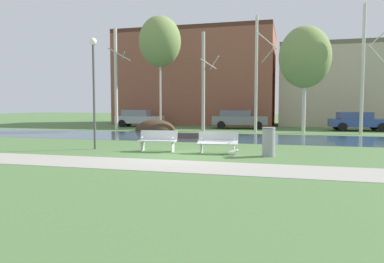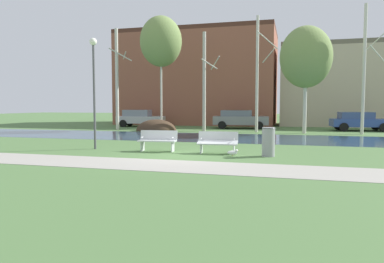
% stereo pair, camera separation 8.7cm
% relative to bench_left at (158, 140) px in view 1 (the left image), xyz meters
% --- Properties ---
extents(ground_plane, '(120.00, 120.00, 0.00)m').
position_rel_bench_left_xyz_m(ground_plane, '(1.28, 9.10, -0.47)').
color(ground_plane, '#4C703D').
extents(paved_path_strip, '(60.00, 2.24, 0.01)m').
position_rel_bench_left_xyz_m(paved_path_strip, '(1.28, -3.30, -0.47)').
color(paved_path_strip, '#9E998E').
rests_on(paved_path_strip, ground).
extents(river_band, '(80.00, 6.20, 0.01)m').
position_rel_bench_left_xyz_m(river_band, '(1.28, 7.07, -0.47)').
color(river_band, '#284256').
rests_on(river_band, ground).
extents(soil_mound, '(3.09, 2.45, 1.74)m').
position_rel_bench_left_xyz_m(soil_mound, '(-4.45, 11.40, -0.47)').
color(soil_mound, '#423021').
rests_on(soil_mound, ground).
extents(bench_left, '(1.64, 0.68, 0.87)m').
position_rel_bench_left_xyz_m(bench_left, '(0.00, 0.00, 0.00)').
color(bench_left, silver).
rests_on(bench_left, ground).
extents(bench_right, '(1.64, 0.68, 0.87)m').
position_rel_bench_left_xyz_m(bench_right, '(2.55, 0.00, 0.00)').
color(bench_right, silver).
rests_on(bench_right, ground).
extents(trash_bin, '(0.51, 0.51, 1.10)m').
position_rel_bench_left_xyz_m(trash_bin, '(4.56, -0.30, 0.09)').
color(trash_bin, gray).
rests_on(trash_bin, ground).
extents(seagull, '(0.46, 0.17, 0.26)m').
position_rel_bench_left_xyz_m(seagull, '(3.25, -0.56, -0.34)').
color(seagull, white).
rests_on(seagull, ground).
extents(streetlamp, '(0.32, 0.32, 4.83)m').
position_rel_bench_left_xyz_m(streetlamp, '(-2.96, 0.04, 2.80)').
color(streetlamp, '#4C4C51').
rests_on(streetlamp, ground).
extents(birch_far_left, '(1.48, 2.24, 7.88)m').
position_rel_bench_left_xyz_m(birch_far_left, '(-7.86, 11.88, 3.55)').
color(birch_far_left, beige).
rests_on(birch_far_left, ground).
extents(birch_left, '(3.22, 3.22, 8.74)m').
position_rel_bench_left_xyz_m(birch_left, '(-4.40, 12.44, 6.33)').
color(birch_left, beige).
rests_on(birch_left, ground).
extents(birch_center_left, '(1.34, 2.22, 7.33)m').
position_rel_bench_left_xyz_m(birch_center_left, '(-0.91, 12.27, 3.26)').
color(birch_center_left, '#BCB7A8').
rests_on(birch_center_left, ground).
extents(birch_center, '(1.57, 2.70, 8.26)m').
position_rel_bench_left_xyz_m(birch_center, '(2.99, 12.29, 3.76)').
color(birch_center, beige).
rests_on(birch_center, ground).
extents(birch_center_right, '(3.47, 3.47, 7.27)m').
position_rel_bench_left_xyz_m(birch_center_right, '(6.24, 11.79, 4.70)').
color(birch_center_right, beige).
rests_on(birch_center_right, ground).
extents(birch_right, '(1.38, 2.50, 8.53)m').
position_rel_bench_left_xyz_m(birch_right, '(9.95, 12.02, 3.87)').
color(birch_right, beige).
rests_on(birch_right, ground).
extents(parked_van_nearest_silver, '(4.28, 2.25, 1.52)m').
position_rel_bench_left_xyz_m(parked_van_nearest_silver, '(-7.75, 15.97, 0.32)').
color(parked_van_nearest_silver, '#B2B5BC').
rests_on(parked_van_nearest_silver, ground).
extents(parked_sedan_second_grey, '(4.66, 2.39, 1.51)m').
position_rel_bench_left_xyz_m(parked_sedan_second_grey, '(1.23, 15.92, 0.33)').
color(parked_sedan_second_grey, slate).
rests_on(parked_sedan_second_grey, ground).
extents(parked_hatch_third_blue, '(4.33, 2.36, 1.41)m').
position_rel_bench_left_xyz_m(parked_hatch_third_blue, '(10.29, 15.51, 0.28)').
color(parked_hatch_third_blue, '#2D4793').
rests_on(parked_hatch_third_blue, ground).
extents(building_brick_low, '(15.58, 8.61, 9.35)m').
position_rel_bench_left_xyz_m(building_brick_low, '(-4.02, 22.83, 4.20)').
color(building_brick_low, brown).
rests_on(building_brick_low, ground).
extents(building_beige_block, '(16.55, 6.41, 7.55)m').
position_rel_bench_left_xyz_m(building_beige_block, '(12.61, 22.65, 3.30)').
color(building_beige_block, '#BCAD8E').
rests_on(building_beige_block, ground).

